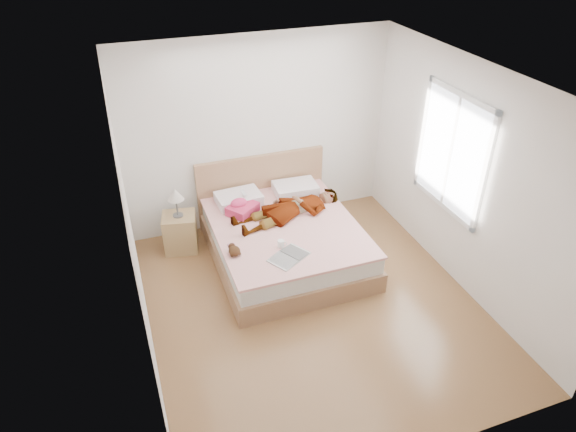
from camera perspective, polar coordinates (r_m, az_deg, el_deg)
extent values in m
plane|color=#55371A|center=(5.96, 2.79, -9.85)|extent=(4.00, 4.00, 0.00)
imported|color=silver|center=(6.53, 0.21, 1.11)|extent=(1.62, 0.91, 0.21)
ellipsoid|color=black|center=(6.79, -5.62, 1.66)|extent=(0.60, 0.67, 0.08)
cube|color=silver|center=(6.69, -4.99, 2.61)|extent=(0.07, 0.10, 0.05)
plane|color=white|center=(4.64, 3.66, 14.69)|extent=(4.00, 4.00, 0.00)
plane|color=white|center=(6.86, -3.28, 9.11)|extent=(3.60, 0.00, 3.60)
plane|color=silver|center=(3.82, 15.01, -14.09)|extent=(3.60, 0.00, 3.60)
plane|color=silver|center=(4.87, -16.81, -2.91)|extent=(0.00, 4.00, 4.00)
plane|color=silver|center=(6.03, 19.21, 3.83)|extent=(0.00, 4.00, 4.00)
cube|color=white|center=(6.14, 17.72, 6.72)|extent=(0.02, 1.10, 1.30)
cube|color=silver|center=(5.74, 20.99, 4.25)|extent=(0.04, 0.06, 1.42)
cube|color=silver|center=(6.56, 14.84, 8.86)|extent=(0.04, 0.06, 1.42)
cube|color=silver|center=(6.45, 16.74, 1.28)|extent=(0.04, 1.22, 0.06)
cube|color=silver|center=(5.90, 18.83, 12.67)|extent=(0.04, 1.22, 0.06)
cube|color=silver|center=(6.14, 17.69, 6.72)|extent=(0.03, 0.04, 1.30)
cube|color=brown|center=(6.57, -0.29, -3.76)|extent=(1.78, 2.08, 0.26)
cube|color=silver|center=(6.43, -0.30, -2.03)|extent=(1.70, 2.00, 0.22)
cube|color=silver|center=(6.36, -0.30, -1.11)|extent=(1.74, 2.04, 0.03)
cube|color=olive|center=(7.18, -2.99, 3.12)|extent=(1.80, 0.07, 1.00)
cube|color=white|center=(6.81, -5.51, 1.98)|extent=(0.61, 0.44, 0.13)
cube|color=white|center=(7.01, 0.82, 3.11)|extent=(0.60, 0.43, 0.13)
cube|color=#D13866|center=(6.58, -5.07, 0.79)|extent=(0.47, 0.45, 0.12)
ellipsoid|color=#F24183|center=(6.56, -5.51, 1.47)|extent=(0.25, 0.22, 0.11)
cube|color=silver|center=(5.80, 0.11, -4.58)|extent=(0.52, 0.47, 0.01)
cube|color=white|center=(5.73, -0.64, -5.02)|extent=(0.34, 0.36, 0.02)
cube|color=black|center=(5.87, 0.81, -3.98)|extent=(0.34, 0.36, 0.02)
cylinder|color=white|center=(5.95, -0.80, -3.09)|extent=(0.10, 0.10, 0.09)
torus|color=white|center=(5.94, -0.41, -3.09)|extent=(0.06, 0.04, 0.06)
cylinder|color=black|center=(5.93, -0.80, -2.81)|extent=(0.09, 0.09, 0.00)
ellipsoid|color=black|center=(5.84, -5.97, -3.89)|extent=(0.15, 0.16, 0.11)
ellipsoid|color=beige|center=(5.82, -5.93, -3.88)|extent=(0.08, 0.09, 0.05)
sphere|color=black|center=(5.90, -6.27, -3.39)|extent=(0.08, 0.08, 0.08)
sphere|color=pink|center=(5.90, -6.65, -3.19)|extent=(0.03, 0.03, 0.03)
sphere|color=pink|center=(5.92, -6.10, -3.04)|extent=(0.03, 0.03, 0.03)
ellipsoid|color=black|center=(5.82, -6.27, -4.40)|extent=(0.04, 0.05, 0.03)
ellipsoid|color=#32170E|center=(5.84, -5.39, -4.15)|extent=(0.04, 0.05, 0.03)
cube|color=olive|center=(6.81, -11.87, -1.79)|extent=(0.48, 0.45, 0.51)
cylinder|color=#4B4B4B|center=(6.67, -12.12, 0.09)|extent=(0.15, 0.15, 0.02)
cylinder|color=#515151|center=(6.60, -12.25, 1.04)|extent=(0.03, 0.03, 0.26)
cone|color=beige|center=(6.52, -12.43, 2.36)|extent=(0.24, 0.24, 0.15)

